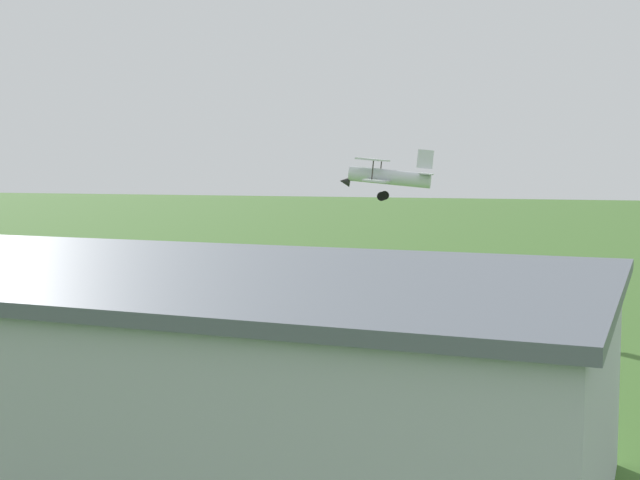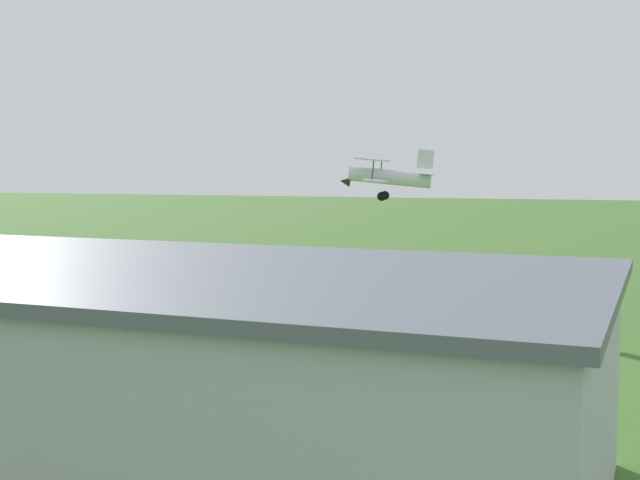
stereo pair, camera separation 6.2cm
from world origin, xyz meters
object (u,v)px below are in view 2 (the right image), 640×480
object	(u,v)px
biplane	(386,175)
person_near_hangar_door	(517,363)
hangar	(38,362)
person_beside_truck	(556,373)

from	to	relation	value
biplane	person_near_hangar_door	xyz separation A→B (m)	(-11.22, 19.59, -8.29)
biplane	person_near_hangar_door	distance (m)	24.05
hangar	person_beside_truck	size ratio (longest dim) A/B	22.27
hangar	person_near_hangar_door	bearing A→B (deg)	-130.37
biplane	person_beside_truck	distance (m)	26.12
biplane	person_beside_truck	xyz separation A→B (m)	(-13.03, 21.06, -8.29)
hangar	person_near_hangar_door	size ratio (longest dim) A/B	22.13
person_beside_truck	person_near_hangar_door	bearing A→B (deg)	-39.04
person_beside_truck	person_near_hangar_door	xyz separation A→B (m)	(1.81, -1.47, 0.01)
biplane	person_beside_truck	world-z (taller)	biplane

